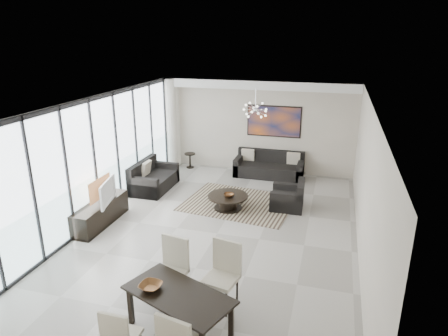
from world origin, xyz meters
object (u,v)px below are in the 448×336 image
(coffee_table, at_px, (228,201))
(television, at_px, (104,192))
(sofa_main, at_px, (269,168))
(tv_console, at_px, (100,213))
(dining_table, at_px, (179,299))

(coffee_table, relative_size, television, 1.07)
(coffee_table, height_order, sofa_main, sofa_main)
(tv_console, bearing_deg, sofa_main, 53.41)
(sofa_main, bearing_deg, television, -125.16)
(sofa_main, relative_size, television, 2.19)
(sofa_main, height_order, dining_table, sofa_main)
(coffee_table, xyz_separation_m, dining_table, (0.47, -4.46, 0.38))
(sofa_main, xyz_separation_m, dining_table, (-0.12, -7.17, 0.33))
(coffee_table, height_order, tv_console, tv_console)
(coffee_table, bearing_deg, television, -146.39)
(dining_table, bearing_deg, coffee_table, 96.05)
(coffee_table, relative_size, sofa_main, 0.49)
(tv_console, bearing_deg, coffee_table, 31.87)
(coffee_table, distance_m, dining_table, 4.50)
(coffee_table, height_order, television, television)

